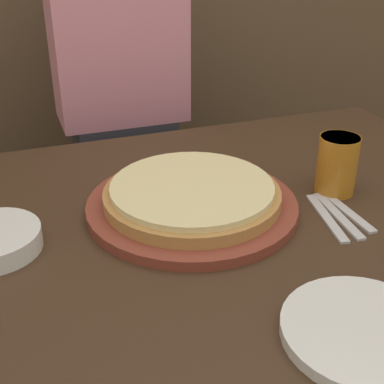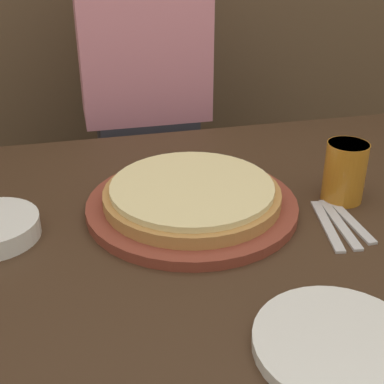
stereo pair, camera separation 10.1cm
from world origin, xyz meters
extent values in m
cube|color=#3D2819|center=(0.00, 0.00, 0.37)|extent=(1.21, 0.97, 0.73)
cylinder|color=brown|center=(-0.07, 0.07, 0.74)|extent=(0.41, 0.41, 0.02)
cylinder|color=#B77F42|center=(-0.07, 0.07, 0.76)|extent=(0.34, 0.34, 0.02)
cylinder|color=beige|center=(-0.07, 0.07, 0.78)|extent=(0.31, 0.31, 0.01)
cylinder|color=#B7701E|center=(0.23, 0.05, 0.79)|extent=(0.08, 0.08, 0.12)
cylinder|color=white|center=(0.23, 0.05, 0.84)|extent=(0.08, 0.08, 0.01)
cylinder|color=white|center=(0.03, -0.34, 0.74)|extent=(0.23, 0.23, 0.02)
cube|color=silver|center=(0.16, -0.05, 0.73)|extent=(0.05, 0.18, 0.00)
cube|color=silver|center=(0.18, -0.05, 0.73)|extent=(0.04, 0.18, 0.00)
cube|color=silver|center=(0.21, -0.05, 0.73)|extent=(0.02, 0.15, 0.00)
cube|color=#33333D|center=(-0.07, 0.69, 0.36)|extent=(0.28, 0.20, 0.71)
cube|color=pink|center=(-0.07, 0.69, 0.92)|extent=(0.36, 0.20, 0.42)
camera|label=1|loc=(-0.38, -0.78, 1.24)|focal=50.00mm
camera|label=2|loc=(-0.28, -0.80, 1.24)|focal=50.00mm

